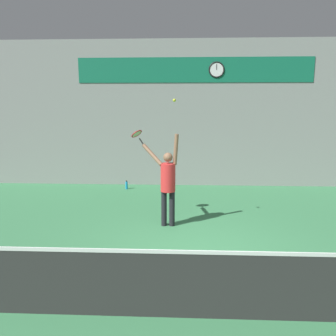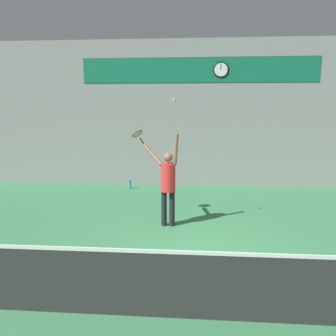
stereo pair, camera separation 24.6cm
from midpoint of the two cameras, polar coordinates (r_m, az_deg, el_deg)
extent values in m
plane|color=#387A4C|center=(6.15, 4.94, -16.01)|extent=(18.00, 18.00, 0.00)
cube|color=gray|center=(11.49, 3.91, 9.28)|extent=(18.00, 0.10, 5.00)
cube|color=#146B4C|center=(11.50, 4.01, 16.68)|extent=(7.91, 0.02, 0.82)
cylinder|color=white|center=(11.52, 7.82, 16.60)|extent=(0.48, 0.02, 0.48)
torus|color=black|center=(11.52, 7.82, 16.60)|extent=(0.53, 0.05, 0.53)
cube|color=black|center=(11.52, 7.84, 17.03)|extent=(0.02, 0.01, 0.19)
cube|color=#2D2D2D|center=(4.53, 5.92, -19.91)|extent=(8.15, 0.01, 0.91)
cube|color=white|center=(4.31, 6.04, -14.45)|extent=(8.15, 0.02, 0.05)
cylinder|color=black|center=(7.71, -1.62, -7.06)|extent=(0.13, 0.13, 0.83)
cylinder|color=black|center=(7.70, -0.22, -7.08)|extent=(0.13, 0.13, 0.83)
cylinder|color=red|center=(7.51, -0.94, -1.66)|extent=(0.34, 0.34, 0.65)
sphere|color=brown|center=(7.43, -0.95, 1.88)|extent=(0.21, 0.21, 0.21)
cylinder|color=brown|center=(7.37, 0.41, 3.22)|extent=(0.17, 0.16, 0.71)
cylinder|color=brown|center=(7.63, -3.68, 2.34)|extent=(0.54, 0.47, 0.48)
cylinder|color=black|center=(7.84, -5.53, 4.59)|extent=(0.14, 0.10, 0.17)
torus|color=red|center=(7.92, -6.38, 5.93)|extent=(0.35, 0.37, 0.20)
cylinder|color=beige|center=(7.92, -6.38, 5.93)|extent=(0.29, 0.31, 0.16)
sphere|color=#CCDB2D|center=(7.25, 0.13, 11.71)|extent=(0.07, 0.07, 0.07)
cylinder|color=#198CCC|center=(11.27, -7.85, -3.00)|extent=(0.08, 0.08, 0.26)
cylinder|color=black|center=(11.23, -7.86, -2.27)|extent=(0.04, 0.04, 0.04)
camera|label=1|loc=(0.12, -90.94, -0.18)|focal=35.00mm
camera|label=2|loc=(0.12, 89.06, 0.18)|focal=35.00mm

